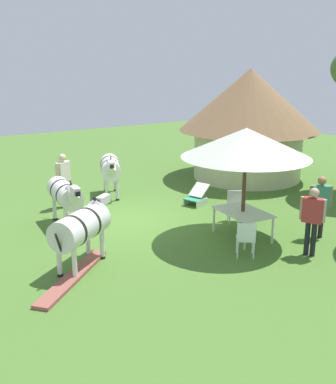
{
  "coord_description": "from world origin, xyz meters",
  "views": [
    {
      "loc": [
        11.61,
        -6.07,
        4.59
      ],
      "look_at": [
        0.98,
        0.63,
        1.0
      ],
      "focal_mm": 43.7,
      "sensor_mm": 36.0,
      "label": 1
    }
  ],
  "objects": [
    {
      "name": "ground_plane",
      "position": [
        0.0,
        0.0,
        0.0
      ],
      "size": [
        36.0,
        36.0,
        0.0
      ],
      "primitive_type": "plane",
      "color": "#48712C"
    },
    {
      "name": "thatched_hut",
      "position": [
        -2.13,
        6.32,
        2.39
      ],
      "size": [
        5.44,
        5.44,
        4.26
      ],
      "rotation": [
        0.0,
        0.0,
        1.7
      ],
      "color": "beige",
      "rests_on": "ground_plane"
    },
    {
      "name": "shade_umbrella",
      "position": [
        2.81,
        1.81,
        2.55
      ],
      "size": [
        3.31,
        3.31,
        2.93
      ],
      "color": "#4C3120",
      "rests_on": "ground_plane"
    },
    {
      "name": "guest_beside_umbrella",
      "position": [
        3.87,
        3.52,
        1.01
      ],
      "size": [
        0.42,
        0.52,
        1.68
      ],
      "rotation": [
        0.0,
        0.0,
        4.16
      ],
      "color": "black",
      "rests_on": "ground_plane"
    },
    {
      "name": "patio_dining_table",
      "position": [
        2.81,
        1.81,
        0.67
      ],
      "size": [
        1.6,
        1.1,
        0.74
      ],
      "rotation": [
        0.0,
        0.0,
        -0.08
      ],
      "color": "silver",
      "rests_on": "ground_plane"
    },
    {
      "name": "guest_behind_table",
      "position": [
        4.57,
        2.42,
        1.02
      ],
      "size": [
        0.54,
        0.41,
        1.7
      ],
      "rotation": [
        0.0,
        0.0,
        0.5
      ],
      "color": "black",
      "rests_on": "ground_plane"
    },
    {
      "name": "patio_chair_near_lawn",
      "position": [
        1.7,
        2.49,
        0.52
      ],
      "size": [
        0.59,
        0.59,
        0.9
      ],
      "rotation": [
        0.0,
        0.0,
        -2.12
      ],
      "color": "silver",
      "rests_on": "ground_plane"
    },
    {
      "name": "zebra_by_umbrella",
      "position": [
        -2.59,
        0.56,
        1.0
      ],
      "size": [
        2.11,
        1.22,
        1.54
      ],
      "rotation": [
        0.0,
        0.0,
        4.31
      ],
      "color": "silver",
      "rests_on": "ground_plane"
    },
    {
      "name": "patio_chair_west_end",
      "position": [
        3.84,
        1.02,
        0.52
      ],
      "size": [
        0.6,
        0.6,
        0.9
      ],
      "rotation": [
        0.0,
        0.0,
        0.92
      ],
      "color": "white",
      "rests_on": "ground_plane"
    },
    {
      "name": "striped_lounge_chair",
      "position": [
        -0.24,
        2.5,
        0.26
      ],
      "size": [
        0.77,
        0.94,
        0.64
      ],
      "rotation": [
        0.0,
        0.0,
        3.49
      ],
      "color": "#2E916C",
      "rests_on": "ground_plane"
    },
    {
      "name": "zebra_nearest_camera",
      "position": [
        -0.54,
        -1.81,
        0.94
      ],
      "size": [
        2.28,
        0.77,
        1.48
      ],
      "rotation": [
        0.0,
        0.0,
        4.63
      ],
      "color": "silver",
      "rests_on": "ground_plane"
    },
    {
      "name": "brick_patio_kerb",
      "position": [
        2.71,
        -2.89,
        0.04
      ],
      "size": [
        2.15,
        2.32,
        0.08
      ],
      "primitive_type": "cube",
      "rotation": [
        0.0,
        0.0,
        2.31
      ],
      "color": "#955044",
      "rests_on": "ground_plane"
    },
    {
      "name": "standing_watcher",
      "position": [
        -2.24,
        -1.24,
        1.05
      ],
      "size": [
        0.43,
        0.55,
        1.74
      ],
      "rotation": [
        0.0,
        0.0,
        -1.04
      ],
      "color": "black",
      "rests_on": "ground_plane"
    },
    {
      "name": "zebra_toward_hut",
      "position": [
        2.23,
        -2.45,
        0.97
      ],
      "size": [
        1.54,
        1.93,
        1.5
      ],
      "rotation": [
        0.0,
        0.0,
        0.62
      ],
      "color": "silver",
      "rests_on": "ground_plane"
    }
  ]
}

